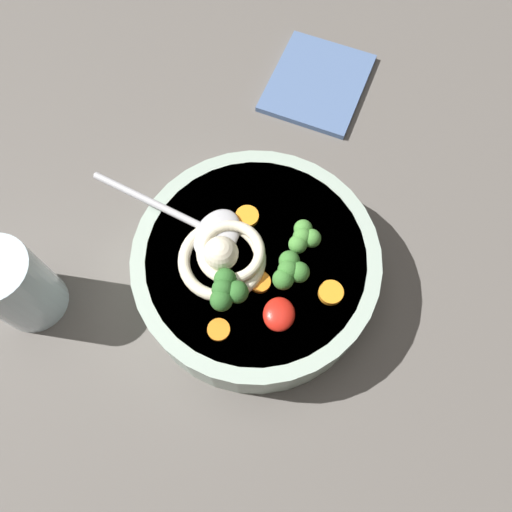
{
  "coord_description": "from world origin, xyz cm",
  "views": [
    {
      "loc": [
        -21.91,
        -5.13,
        55.45
      ],
      "look_at": [
        -2.84,
        -2.44,
        9.45
      ],
      "focal_mm": 34.44,
      "sensor_mm": 36.0,
      "label": 1
    }
  ],
  "objects_px": {
    "soup_bowl": "(256,268)",
    "noodle_pile": "(223,256)",
    "soup_spoon": "(205,228)",
    "folded_napkin": "(317,83)",
    "drinking_glass": "(16,286)"
  },
  "relations": [
    {
      "from": "noodle_pile",
      "to": "soup_spoon",
      "type": "height_order",
      "value": "noodle_pile"
    },
    {
      "from": "noodle_pile",
      "to": "drinking_glass",
      "type": "bearing_deg",
      "value": 104.0
    },
    {
      "from": "soup_spoon",
      "to": "drinking_glass",
      "type": "bearing_deg",
      "value": 43.57
    },
    {
      "from": "soup_spoon",
      "to": "folded_napkin",
      "type": "bearing_deg",
      "value": -90.24
    },
    {
      "from": "soup_bowl",
      "to": "noodle_pile",
      "type": "relative_size",
      "value": 2.64
    },
    {
      "from": "soup_bowl",
      "to": "noodle_pile",
      "type": "bearing_deg",
      "value": 106.77
    },
    {
      "from": "soup_bowl",
      "to": "noodle_pile",
      "type": "xyz_separation_m",
      "value": [
        -0.01,
        0.03,
        0.04
      ]
    },
    {
      "from": "soup_bowl",
      "to": "folded_napkin",
      "type": "bearing_deg",
      "value": -8.48
    },
    {
      "from": "soup_bowl",
      "to": "noodle_pile",
      "type": "height_order",
      "value": "noodle_pile"
    },
    {
      "from": "soup_bowl",
      "to": "folded_napkin",
      "type": "relative_size",
      "value": 1.75
    },
    {
      "from": "soup_bowl",
      "to": "folded_napkin",
      "type": "height_order",
      "value": "soup_bowl"
    },
    {
      "from": "soup_spoon",
      "to": "noodle_pile",
      "type": "bearing_deg",
      "value": 148.47
    },
    {
      "from": "noodle_pile",
      "to": "soup_spoon",
      "type": "bearing_deg",
      "value": 38.71
    },
    {
      "from": "soup_spoon",
      "to": "drinking_glass",
      "type": "height_order",
      "value": "drinking_glass"
    },
    {
      "from": "drinking_glass",
      "to": "soup_bowl",
      "type": "bearing_deg",
      "value": -75.63
    }
  ]
}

